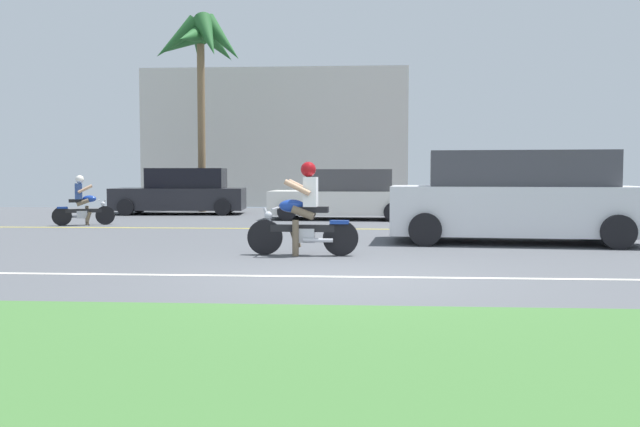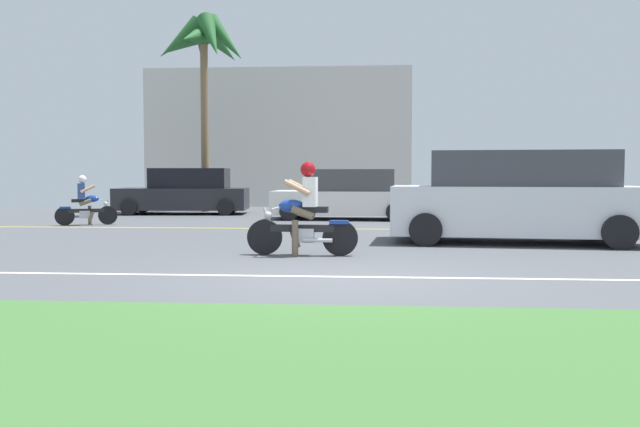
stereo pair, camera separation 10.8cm
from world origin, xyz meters
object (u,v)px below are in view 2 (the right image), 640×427
object	(u,v)px
parked_car_2	(520,195)
motorcyclist	(303,216)
suv_nearby	(517,198)
parked_car_0	(185,193)
palm_tree_0	(203,47)
motorcyclist_distant	(86,204)
parked_car_1	(347,196)

from	to	relation	value
parked_car_2	motorcyclist	bearing A→B (deg)	-119.28
motorcyclist	suv_nearby	world-z (taller)	suv_nearby
motorcyclist	parked_car_0	bearing A→B (deg)	114.83
motorcyclist	parked_car_0	distance (m)	12.56
parked_car_0	parked_car_2	bearing A→B (deg)	-4.26
parked_car_0	palm_tree_0	xyz separation A→B (m)	(0.31, 1.52, 5.27)
parked_car_2	parked_car_0	bearing A→B (deg)	175.74
suv_nearby	palm_tree_0	size ratio (longest dim) A/B	0.72
parked_car_2	palm_tree_0	xyz separation A→B (m)	(-10.89, 2.35, 5.30)
parked_car_0	palm_tree_0	bearing A→B (deg)	78.52
motorcyclist	motorcyclist_distant	world-z (taller)	motorcyclist
palm_tree_0	suv_nearby	bearing A→B (deg)	-49.31
parked_car_0	motorcyclist_distant	xyz separation A→B (m)	(-1.28, -5.14, -0.17)
suv_nearby	parked_car_0	world-z (taller)	suv_nearby
suv_nearby	parked_car_2	size ratio (longest dim) A/B	1.24
motorcyclist	parked_car_1	distance (m)	9.17
suv_nearby	parked_car_0	distance (m)	12.98
suv_nearby	palm_tree_0	bearing A→B (deg)	130.69
suv_nearby	motorcyclist_distant	world-z (taller)	suv_nearby
suv_nearby	motorcyclist_distant	xyz separation A→B (m)	(-10.63, 3.86, -0.33)
motorcyclist	parked_car_1	bearing A→B (deg)	87.37
parked_car_1	palm_tree_0	size ratio (longest dim) A/B	0.62
palm_tree_0	motorcyclist_distant	size ratio (longest dim) A/B	4.70
parked_car_2	palm_tree_0	distance (m)	12.34
suv_nearby	motorcyclist_distant	bearing A→B (deg)	160.06
parked_car_0	parked_car_1	world-z (taller)	parked_car_0
parked_car_0	suv_nearby	bearing A→B (deg)	-43.91
motorcyclist	motorcyclist_distant	bearing A→B (deg)	136.33
motorcyclist	palm_tree_0	world-z (taller)	palm_tree_0
palm_tree_0	parked_car_1	bearing A→B (deg)	-34.92
parked_car_0	motorcyclist_distant	distance (m)	5.30
motorcyclist	parked_car_0	xyz separation A→B (m)	(-5.28, 11.40, 0.06)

